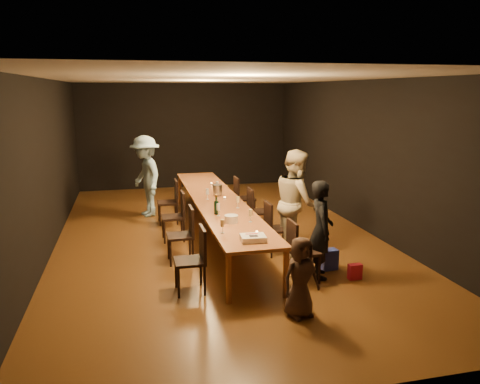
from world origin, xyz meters
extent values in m
plane|color=#492612|center=(0.00, 0.00, 0.00)|extent=(10.00, 10.00, 0.00)
cube|color=black|center=(0.00, 5.00, 1.50)|extent=(6.00, 0.04, 3.00)
cube|color=black|center=(0.00, -5.00, 1.50)|extent=(6.00, 0.04, 3.00)
cube|color=black|center=(-3.00, 0.00, 1.50)|extent=(0.04, 10.00, 3.00)
cube|color=black|center=(3.00, 0.00, 1.50)|extent=(0.04, 10.00, 3.00)
cube|color=silver|center=(0.00, 0.00, 3.00)|extent=(6.00, 10.00, 0.04)
cube|color=#9C572D|center=(0.00, 0.00, 0.72)|extent=(0.90, 6.00, 0.05)
cylinder|color=#9C572D|center=(-0.40, -2.90, 0.35)|extent=(0.08, 0.08, 0.70)
cylinder|color=#9C572D|center=(0.40, -2.90, 0.35)|extent=(0.08, 0.08, 0.70)
cylinder|color=#9C572D|center=(-0.40, 2.90, 0.35)|extent=(0.08, 0.08, 0.70)
cylinder|color=#9C572D|center=(0.40, 2.90, 0.35)|extent=(0.08, 0.08, 0.70)
imported|color=black|center=(1.15, -2.31, 0.75)|extent=(0.47, 0.61, 1.50)
imported|color=beige|center=(1.15, -1.23, 0.91)|extent=(0.78, 0.96, 1.82)
imported|color=#8CB8D8|center=(-1.25, 1.94, 0.91)|extent=(0.98, 1.32, 1.82)
imported|color=#402C24|center=(0.40, -3.45, 0.52)|extent=(0.57, 0.45, 1.03)
cube|color=#CB1E41|center=(1.62, -2.54, 0.12)|extent=(0.20, 0.12, 0.24)
cube|color=#2839AD|center=(1.41, -2.07, 0.16)|extent=(0.28, 0.20, 0.33)
cube|color=white|center=(0.01, -2.60, 0.79)|extent=(0.36, 0.30, 0.08)
cube|color=black|center=(0.01, -2.63, 0.83)|extent=(0.12, 0.10, 0.00)
cube|color=red|center=(0.01, -2.54, 0.83)|extent=(0.18, 0.04, 0.00)
cylinder|color=white|center=(-0.09, -1.65, 0.81)|extent=(0.23, 0.23, 0.12)
cylinder|color=#A2A1A6|center=(0.08, 0.37, 0.85)|extent=(0.21, 0.21, 0.21)
cylinder|color=#B2B7B2|center=(0.15, -2.30, 0.77)|extent=(0.05, 0.05, 0.03)
cylinder|color=#B2B7B2|center=(0.15, 0.00, 0.77)|extent=(0.05, 0.05, 0.03)
cylinder|color=#B2B7B2|center=(0.15, 1.46, 0.77)|extent=(0.05, 0.05, 0.03)
camera|label=1|loc=(-1.61, -8.58, 2.79)|focal=35.00mm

